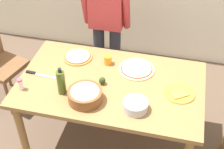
# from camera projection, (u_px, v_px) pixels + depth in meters

# --- Properties ---
(ground) EXTENTS (8.00, 8.00, 0.00)m
(ground) POSITION_uv_depth(u_px,v_px,m) (111.00, 139.00, 3.29)
(ground) COLOR brown
(dining_table) EXTENTS (1.60, 0.96, 0.76)m
(dining_table) POSITION_uv_depth(u_px,v_px,m) (111.00, 90.00, 2.86)
(dining_table) COLOR olive
(dining_table) RESTS_ON ground
(person_cook) EXTENTS (0.49, 0.25, 1.62)m
(person_cook) POSITION_uv_depth(u_px,v_px,m) (107.00, 18.00, 3.29)
(person_cook) COLOR #2D2D38
(person_cook) RESTS_ON ground
(pizza_raw_on_board) EXTENTS (0.33, 0.33, 0.02)m
(pizza_raw_on_board) POSITION_uv_depth(u_px,v_px,m) (137.00, 69.00, 2.93)
(pizza_raw_on_board) COLOR beige
(pizza_raw_on_board) RESTS_ON dining_table
(pizza_cooked_on_tray) EXTENTS (0.28, 0.28, 0.02)m
(pizza_cooked_on_tray) POSITION_uv_depth(u_px,v_px,m) (78.00, 57.00, 3.08)
(pizza_cooked_on_tray) COLOR #C67A33
(pizza_cooked_on_tray) RESTS_ON dining_table
(plate_with_slice) EXTENTS (0.26, 0.26, 0.02)m
(plate_with_slice) POSITION_uv_depth(u_px,v_px,m) (179.00, 93.00, 2.69)
(plate_with_slice) COLOR gold
(plate_with_slice) RESTS_ON dining_table
(popcorn_bowl) EXTENTS (0.28, 0.28, 0.11)m
(popcorn_bowl) POSITION_uv_depth(u_px,v_px,m) (85.00, 94.00, 2.60)
(popcorn_bowl) COLOR brown
(popcorn_bowl) RESTS_ON dining_table
(mixing_bowl_steel) EXTENTS (0.20, 0.20, 0.08)m
(mixing_bowl_steel) POSITION_uv_depth(u_px,v_px,m) (135.00, 105.00, 2.53)
(mixing_bowl_steel) COLOR #B7B7BC
(mixing_bowl_steel) RESTS_ON dining_table
(olive_oil_bottle) EXTENTS (0.07, 0.07, 0.26)m
(olive_oil_bottle) POSITION_uv_depth(u_px,v_px,m) (61.00, 82.00, 2.64)
(olive_oil_bottle) COLOR #47561E
(olive_oil_bottle) RESTS_ON dining_table
(cup_orange) EXTENTS (0.07, 0.07, 0.08)m
(cup_orange) POSITION_uv_depth(u_px,v_px,m) (108.00, 60.00, 2.98)
(cup_orange) COLOR orange
(cup_orange) RESTS_ON dining_table
(salt_shaker) EXTENTS (0.04, 0.04, 0.11)m
(salt_shaker) POSITION_uv_depth(u_px,v_px,m) (20.00, 84.00, 2.71)
(salt_shaker) COLOR white
(salt_shaker) RESTS_ON dining_table
(chef_knife) EXTENTS (0.29, 0.04, 0.02)m
(chef_knife) POSITION_uv_depth(u_px,v_px,m) (37.00, 74.00, 2.88)
(chef_knife) COLOR silver
(chef_knife) RESTS_ON dining_table
(avocado) EXTENTS (0.06, 0.06, 0.07)m
(avocado) POSITION_uv_depth(u_px,v_px,m) (102.00, 81.00, 2.77)
(avocado) COLOR #2D4219
(avocado) RESTS_ON dining_table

